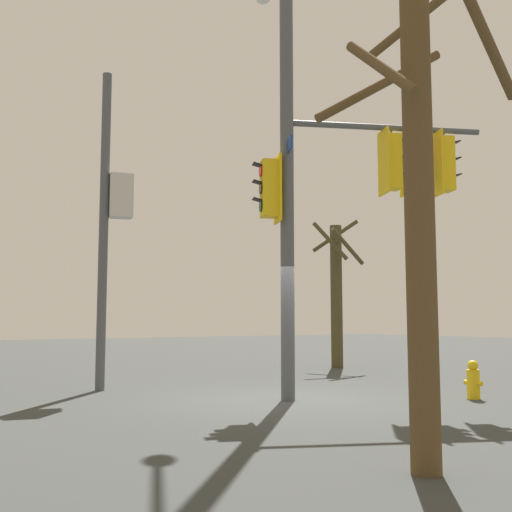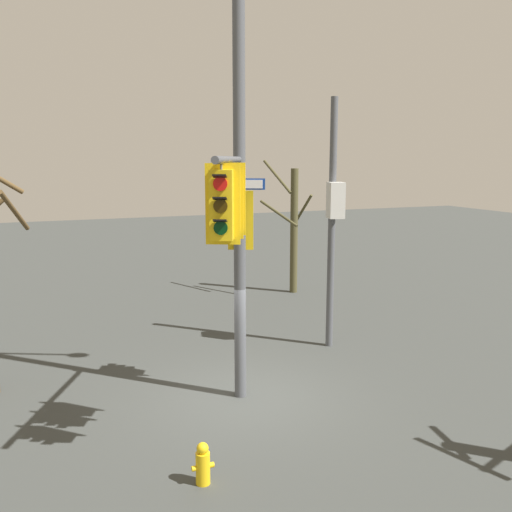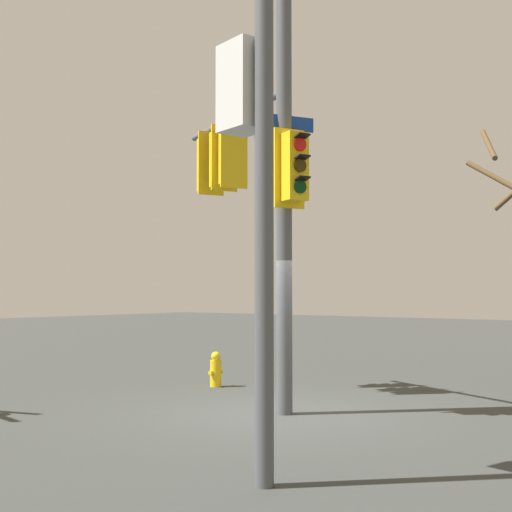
# 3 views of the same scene
# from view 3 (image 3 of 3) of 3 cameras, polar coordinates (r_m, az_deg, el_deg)

# --- Properties ---
(ground_plane) EXTENTS (80.00, 80.00, 0.00)m
(ground_plane) POSITION_cam_3_polar(r_m,az_deg,el_deg) (11.73, 1.69, -12.67)
(ground_plane) COLOR #383B38
(main_signal_pole_assembly) EXTENTS (4.49, 4.29, 9.75)m
(main_signal_pole_assembly) POSITION_cam_3_polar(r_m,az_deg,el_deg) (12.63, -0.18, 10.55)
(main_signal_pole_assembly) COLOR #4C4F54
(main_signal_pole_assembly) RESTS_ON ground
(secondary_pole_assembly) EXTENTS (0.52, 0.74, 6.97)m
(secondary_pole_assembly) POSITION_cam_3_polar(r_m,az_deg,el_deg) (7.61, -0.04, 10.76)
(secondary_pole_assembly) COLOR #4C4F54
(secondary_pole_assembly) RESTS_ON ground
(fire_hydrant) EXTENTS (0.38, 0.24, 0.73)m
(fire_hydrant) POSITION_cam_3_polar(r_m,az_deg,el_deg) (14.94, -3.28, -9.22)
(fire_hydrant) COLOR yellow
(fire_hydrant) RESTS_ON ground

